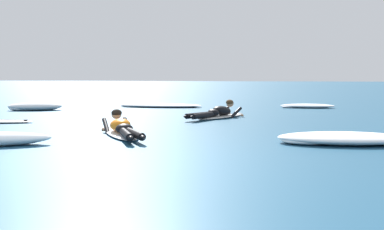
% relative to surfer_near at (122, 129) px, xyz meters
% --- Properties ---
extents(ground_plane, '(120.00, 120.00, 0.00)m').
position_rel_surfer_near_xyz_m(ground_plane, '(0.30, 7.26, -0.14)').
color(ground_plane, navy).
extents(surfer_near, '(1.63, 2.52, 0.55)m').
position_rel_surfer_near_xyz_m(surfer_near, '(0.00, 0.00, 0.00)').
color(surfer_near, silver).
rests_on(surfer_near, ground).
extents(surfer_far, '(1.55, 2.46, 0.54)m').
position_rel_surfer_near_xyz_m(surfer_far, '(1.49, 4.01, 0.00)').
color(surfer_far, white).
rests_on(surfer_far, ground).
extents(whitewater_front, '(2.38, 1.15, 0.21)m').
position_rel_surfer_near_xyz_m(whitewater_front, '(4.20, -0.38, -0.04)').
color(whitewater_front, white).
rests_on(whitewater_front, ground).
extents(whitewater_mid_left, '(1.93, 0.78, 0.15)m').
position_rel_surfer_near_xyz_m(whitewater_mid_left, '(4.23, 8.45, -0.07)').
color(whitewater_mid_left, white).
rests_on(whitewater_mid_left, ground).
extents(whitewater_mid_right, '(3.10, 1.13, 0.14)m').
position_rel_surfer_near_xyz_m(whitewater_mid_right, '(-1.09, 7.96, -0.07)').
color(whitewater_mid_right, white).
rests_on(whitewater_mid_right, ground).
extents(whitewater_back, '(1.91, 1.21, 0.27)m').
position_rel_surfer_near_xyz_m(whitewater_back, '(-4.90, 5.76, -0.01)').
color(whitewater_back, white).
rests_on(whitewater_back, ground).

